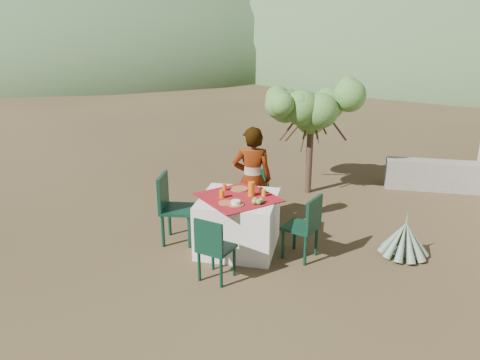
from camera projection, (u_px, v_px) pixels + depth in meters
name	position (u px, v px, depth m)	size (l,w,h in m)	color
ground	(226.00, 258.00, 6.27)	(160.00, 160.00, 0.00)	#3A2B1A
table	(238.00, 223.00, 6.42)	(1.30, 1.30, 0.76)	white
chair_far	(255.00, 193.00, 7.30)	(0.48, 0.48, 0.83)	black
chair_near	(213.00, 247.00, 5.57)	(0.48, 0.48, 0.83)	black
chair_left	(172.00, 205.00, 6.57)	(0.51, 0.51, 1.00)	black
chair_right	(306.00, 225.00, 6.10)	(0.53, 0.53, 0.88)	black
person	(252.00, 180.00, 6.87)	(0.58, 0.38, 1.59)	#8C6651
shrub_tree	(315.00, 114.00, 8.21)	(1.56, 1.53, 1.84)	#402E20
agave	(404.00, 240.00, 6.25)	(0.66, 0.64, 0.70)	slate
stone_wall	(459.00, 177.00, 8.61)	(2.60, 0.35, 0.55)	gray
hill_near_left	(97.00, 58.00, 37.56)	(40.00, 40.00, 16.00)	#3A512D
hill_near_right	(480.00, 59.00, 37.15)	(48.00, 48.00, 20.00)	#3A512D
hill_far_center	(298.00, 46.00, 55.11)	(60.00, 60.00, 24.00)	gray
plate_far	(239.00, 189.00, 6.57)	(0.25, 0.25, 0.01)	brown
plate_near	(226.00, 203.00, 6.08)	(0.20, 0.20, 0.01)	brown
glass_far	(225.00, 187.00, 6.52)	(0.06, 0.06, 0.10)	#D35B0D
glass_near	(222.00, 194.00, 6.25)	(0.07, 0.07, 0.11)	#D35B0D
juice_pitcher	(251.00, 189.00, 6.30)	(0.09, 0.09, 0.20)	#D35B0D
bowl_plate	(236.00, 204.00, 6.03)	(0.22, 0.22, 0.01)	brown
white_bowl	(236.00, 202.00, 6.02)	(0.12, 0.12, 0.04)	white
jar_left	(264.00, 193.00, 6.31)	(0.06, 0.06, 0.10)	orange
jar_right	(261.00, 190.00, 6.42)	(0.05, 0.05, 0.09)	orange
napkin_holder	(252.00, 192.00, 6.35)	(0.07, 0.04, 0.09)	white
fruit_cluster	(257.00, 201.00, 6.06)	(0.15, 0.14, 0.07)	#5E9435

